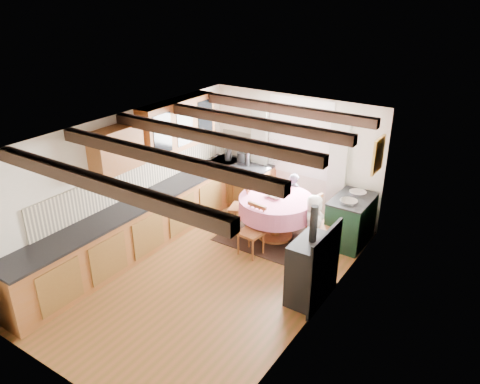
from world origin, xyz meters
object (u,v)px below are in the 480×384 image
Objects in this scene: chair_near at (251,231)px; cup at (272,192)px; aga_range at (351,220)px; child_far at (293,199)px; dining_table at (276,218)px; cast_iron_stove at (311,254)px; chair_left at (241,206)px; chair_right at (322,225)px; child_right at (313,224)px.

chair_near is 8.56× the size of cup.
aga_range is 9.13× the size of cup.
cup is (-0.14, -0.62, 0.34)m from child_far.
cast_iron_stove reaches higher than dining_table.
dining_table is 1.39× the size of chair_left.
dining_table is at bearing 135.26° from cast_iron_stove.
aga_range is at bearing -21.08° from chair_right.
chair_near is at bearing 105.83° from child_far.
child_far is at bearing 93.80° from chair_near.
cast_iron_stove is at bearing 41.87° from chair_left.
aga_range is (1.92, 0.66, -0.03)m from chair_left.
dining_table is 0.87× the size of cast_iron_stove.
aga_range is at bearing -166.76° from child_far.
aga_range is 0.90× the size of child_right.
dining_table is at bearing -153.18° from aga_range.
chair_left is at bearing -165.46° from cup.
cast_iron_stove is 1.36m from child_right.
chair_near is 0.59× the size of cast_iron_stove.
chair_near is 0.85× the size of child_right.
cup reaches higher than aga_range.
child_far is (-0.89, 0.64, 0.02)m from chair_right.
child_right is (1.49, -0.01, 0.06)m from chair_left.
chair_right is at bearing -120.73° from aga_range.
chair_left is (-0.65, 0.67, 0.03)m from chair_near.
chair_right is at bearing -47.87° from child_right.
aga_range is 0.63× the size of cast_iron_stove.
child_far is 0.96× the size of child_right.
aga_range is 1.21m from child_far.
aga_range is 1.93m from cast_iron_stove.
child_far is (-0.01, 0.71, 0.11)m from dining_table.
chair_left reaches higher than dining_table.
dining_table is at bearing 74.09° from child_right.
child_right is 0.99m from cup.
dining_table is 0.49m from cup.
aga_range is at bearing 93.31° from cast_iron_stove.
chair_near is at bearing -84.55° from cup.
cast_iron_stove is at bearing -86.69° from aga_range.
dining_table is 0.73m from chair_near.
chair_near is 0.88× the size of child_far.
cast_iron_stove is (0.43, -1.37, 0.27)m from chair_right.
cast_iron_stove is (0.11, -1.90, 0.32)m from aga_range.
aga_range is at bearing 20.86° from cup.
chair_near is 1.25m from chair_right.
chair_near is (-0.07, -0.73, 0.05)m from dining_table.
aga_range is 1.50m from cup.
dining_table is 1.30× the size of child_far.
child_right reaches higher than chair_left.
child_far is (0.06, 1.44, 0.06)m from chair_near.
cast_iron_stove reaches higher than chair_left.
cup is (-0.92, 0.16, 0.32)m from child_right.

